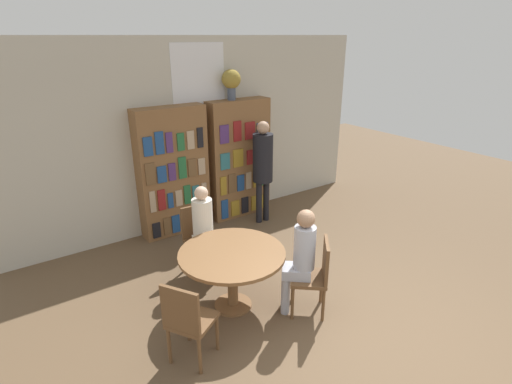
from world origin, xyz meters
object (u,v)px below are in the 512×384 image
Objects in this scene: chair_left_side at (200,235)px; seated_reader_left at (204,227)px; reading_table at (232,261)px; chair_far_side at (316,273)px; bookshelf_right at (239,159)px; bookshelf_left at (173,172)px; librarian_standing at (263,161)px; chair_near_camera at (188,319)px; flower_vase at (231,81)px; seated_reader_right at (300,255)px.

seated_reader_left reaches higher than chair_left_side.
chair_far_side is (0.72, -0.61, -0.10)m from reading_table.
reading_table is at bearing -124.27° from bookshelf_right.
seated_reader_left is at bearing 90.00° from chair_left_side.
seated_reader_left is (-0.23, -1.44, -0.30)m from bookshelf_left.
librarian_standing is at bearing 18.30° from chair_far_side.
chair_left_side is 1.84m from librarian_standing.
reading_table is (-0.28, -2.20, -0.40)m from bookshelf_left.
chair_far_side is (0.66, -1.55, 0.00)m from chair_left_side.
bookshelf_left reaches higher than chair_near_camera.
chair_far_side is at bearing 117.00° from chair_left_side.
flower_vase is at bearing 177.72° from bookshelf_right.
flower_vase is 3.12m from reading_table.
seated_reader_right is at bearing -40.06° from reading_table.
bookshelf_left is 1.37m from chair_left_side.
flower_vase is 2.58m from chair_left_side.
seated_reader_left is at bearing 66.09° from chair_far_side.
flower_vase is at bearing 117.25° from librarian_standing.
chair_left_side is at bearing -136.13° from flower_vase.
librarian_standing reaches higher than seated_reader_right.
reading_table is at bearing -97.36° from bookshelf_left.
seated_reader_right is (0.52, -1.43, 0.22)m from chair_left_side.
flower_vase is 3.93m from chair_near_camera.
bookshelf_right is 2.23× the size of chair_near_camera.
seated_reader_left is (-0.01, -0.18, 0.20)m from chair_left_side.
flower_vase is at bearing -132.07° from chair_left_side.
bookshelf_left is at bearing 46.37° from seated_reader_right.
reading_table is at bearing 90.00° from seated_reader_right.
chair_far_side is at bearing -90.00° from seated_reader_right.
chair_far_side is (-0.66, -2.82, -1.81)m from flower_vase.
bookshelf_left is 1.49m from seated_reader_left.
bookshelf_right is 1.17× the size of librarian_standing.
chair_near_camera is (-2.30, -2.70, -0.50)m from bookshelf_right.
bookshelf_right is 2.23× the size of chair_far_side.
librarian_standing reaches higher than chair_far_side.
seated_reader_left is (-0.67, 1.37, 0.20)m from chair_far_side.
bookshelf_right is 2.23× the size of chair_left_side.
flower_vase is 0.53× the size of chair_far_side.
chair_near_camera is 0.73× the size of seated_reader_left.
chair_near_camera is at bearing 63.00° from chair_left_side.
reading_table is at bearing 90.00° from chair_near_camera.
flower_vase is 0.39× the size of reading_table.
bookshelf_right is 1.58× the size of seated_reader_right.
reading_table is 0.70× the size of librarian_standing.
flower_vase is 0.38× the size of seated_reader_right.
bookshelf_right is 0.53m from librarian_standing.
librarian_standing is at bearing 45.98° from reading_table.
bookshelf_left is at bearing 126.17° from chair_near_camera.
chair_left_side is at bearing -90.00° from seated_reader_left.
flower_vase is 1.38m from librarian_standing.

